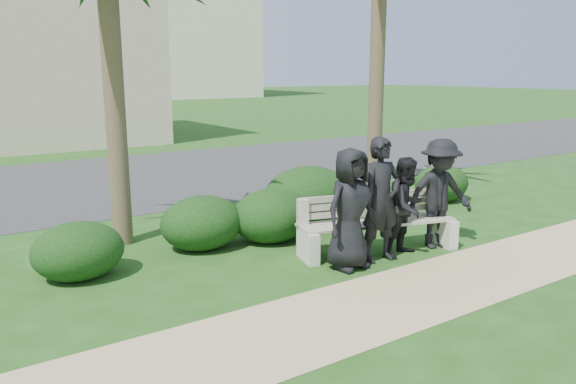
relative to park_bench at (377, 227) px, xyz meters
name	(u,v)px	position (x,y,z in m)	size (l,w,h in m)	color
ground	(348,251)	(-0.34, 0.29, -0.40)	(160.00, 160.00, 0.00)	#1F4313
footpath	(436,286)	(-0.34, -1.51, -0.40)	(30.00, 1.60, 0.01)	tan
asphalt_street	(158,175)	(-0.34, 8.29, -0.40)	(160.00, 8.00, 0.01)	#2D2D30
stucco_bldg_right	(34,48)	(-1.34, 18.29, 3.27)	(8.40, 8.40, 7.30)	beige
park_bench	(377,227)	(0.00, 0.00, 0.00)	(2.67, 1.24, 0.88)	gray
man_a	(350,209)	(-0.83, -0.31, 0.48)	(0.85, 0.56, 1.75)	black
man_b	(381,200)	(-0.23, -0.31, 0.53)	(0.68, 0.44, 1.85)	black
man_c	(407,207)	(0.28, -0.34, 0.36)	(0.74, 0.58, 1.52)	black
man_d	(439,194)	(0.98, -0.36, 0.48)	(1.13, 0.65, 1.75)	black
hedge_a	(78,249)	(-4.14, 1.47, 0.01)	(1.24, 1.02, 0.81)	black
hedge_b	(202,221)	(-2.16, 1.73, 0.04)	(1.35, 1.11, 0.88)	black
hedge_c	(272,214)	(-1.02, 1.45, 0.05)	(1.39, 1.15, 0.91)	black
hedge_d	(308,195)	(0.05, 1.87, 0.17)	(1.73, 1.43, 1.13)	black
hedge_e	(386,196)	(2.04, 1.91, -0.10)	(0.92, 0.76, 0.60)	black
hedge_f	(442,182)	(3.62, 1.84, 0.01)	(1.26, 1.04, 0.82)	black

